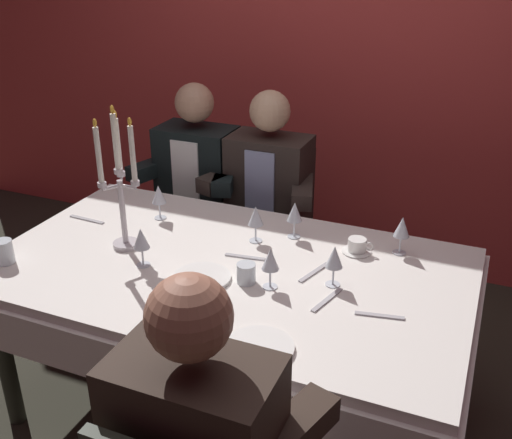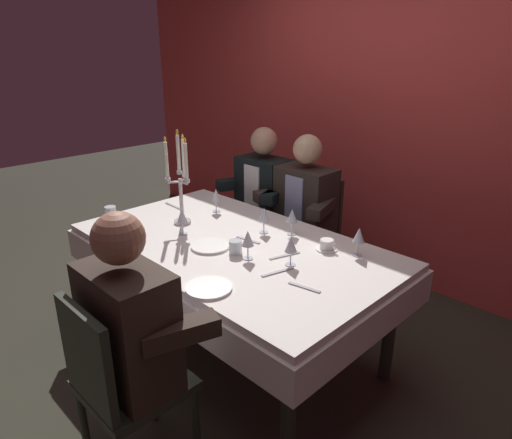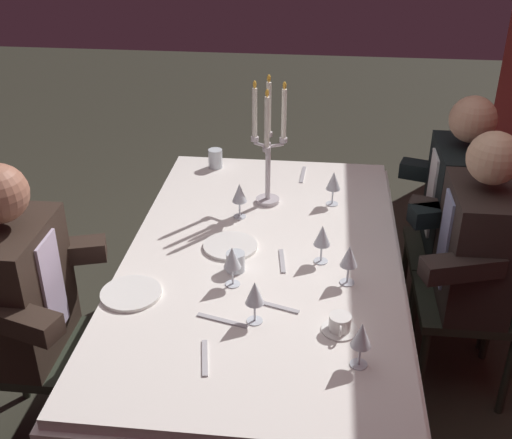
# 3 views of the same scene
# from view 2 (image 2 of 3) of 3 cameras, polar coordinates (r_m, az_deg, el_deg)

# --- Properties ---
(ground_plane) EXTENTS (12.00, 12.00, 0.00)m
(ground_plane) POSITION_cam_2_polar(r_m,az_deg,el_deg) (3.07, -2.70, -15.62)
(ground_plane) COLOR #302F24
(back_wall) EXTENTS (6.00, 0.12, 2.70)m
(back_wall) POSITION_cam_2_polar(r_m,az_deg,el_deg) (3.81, 16.21, 12.96)
(back_wall) COLOR #C23C39
(back_wall) RESTS_ON ground_plane
(dining_table) EXTENTS (1.94, 1.14, 0.74)m
(dining_table) POSITION_cam_2_polar(r_m,az_deg,el_deg) (2.74, -2.92, -5.13)
(dining_table) COLOR white
(dining_table) RESTS_ON ground_plane
(candelabra) EXTENTS (0.15, 0.17, 0.61)m
(candelabra) POSITION_cam_2_polar(r_m,az_deg,el_deg) (2.93, -9.44, 4.57)
(candelabra) COLOR silver
(candelabra) RESTS_ON dining_table
(dinner_plate_0) EXTENTS (0.22, 0.22, 0.01)m
(dinner_plate_0) POSITION_cam_2_polar(r_m,az_deg,el_deg) (2.20, -5.92, -8.48)
(dinner_plate_0) COLOR white
(dinner_plate_0) RESTS_ON dining_table
(dinner_plate_1) EXTENTS (0.22, 0.22, 0.01)m
(dinner_plate_1) POSITION_cam_2_polar(r_m,az_deg,el_deg) (2.64, -5.73, -3.30)
(dinner_plate_1) COLOR white
(dinner_plate_1) RESTS_ON dining_table
(wine_glass_0) EXTENTS (0.07, 0.07, 0.16)m
(wine_glass_0) POSITION_cam_2_polar(r_m,az_deg,el_deg) (2.54, 12.71, -2.03)
(wine_glass_0) COLOR silver
(wine_glass_0) RESTS_ON dining_table
(wine_glass_1) EXTENTS (0.07, 0.07, 0.16)m
(wine_glass_1) POSITION_cam_2_polar(r_m,az_deg,el_deg) (2.77, 4.52, 0.38)
(wine_glass_1) COLOR silver
(wine_glass_1) RESTS_ON dining_table
(wine_glass_2) EXTENTS (0.07, 0.07, 0.16)m
(wine_glass_2) POSITION_cam_2_polar(r_m,az_deg,el_deg) (2.38, 4.37, -3.19)
(wine_glass_2) COLOR silver
(wine_glass_2) RESTS_ON dining_table
(wine_glass_3) EXTENTS (0.07, 0.07, 0.16)m
(wine_glass_3) POSITION_cam_2_polar(r_m,az_deg,el_deg) (2.44, -1.03, -2.49)
(wine_glass_3) COLOR silver
(wine_glass_3) RESTS_ON dining_table
(wine_glass_4) EXTENTS (0.07, 0.07, 0.16)m
(wine_glass_4) POSITION_cam_2_polar(r_m,az_deg,el_deg) (2.80, -9.21, 0.38)
(wine_glass_4) COLOR silver
(wine_glass_4) RESTS_ON dining_table
(wine_glass_5) EXTENTS (0.07, 0.07, 0.16)m
(wine_glass_5) POSITION_cam_2_polar(r_m,az_deg,el_deg) (2.78, 0.99, 0.57)
(wine_glass_5) COLOR silver
(wine_glass_5) RESTS_ON dining_table
(wine_glass_6) EXTENTS (0.07, 0.07, 0.16)m
(wine_glass_6) POSITION_cam_2_polar(r_m,az_deg,el_deg) (3.16, -5.02, 3.00)
(wine_glass_6) COLOR silver
(wine_glass_6) RESTS_ON dining_table
(water_tumbler_0) EXTENTS (0.07, 0.07, 0.08)m
(water_tumbler_0) POSITION_cam_2_polar(r_m,az_deg,el_deg) (2.54, -2.57, -3.45)
(water_tumbler_0) COLOR silver
(water_tumbler_0) RESTS_ON dining_table
(water_tumbler_1) EXTENTS (0.07, 0.07, 0.10)m
(water_tumbler_1) POSITION_cam_2_polar(r_m,az_deg,el_deg) (3.15, -17.66, 0.69)
(water_tumbler_1) COLOR silver
(water_tumbler_1) RESTS_ON dining_table
(coffee_cup_0) EXTENTS (0.13, 0.12, 0.06)m
(coffee_cup_0) POSITION_cam_2_polar(r_m,az_deg,el_deg) (2.62, 8.84, -3.20)
(coffee_cup_0) COLOR white
(coffee_cup_0) RESTS_ON dining_table
(knife_0) EXTENTS (0.07, 0.19, 0.01)m
(knife_0) POSITION_cam_2_polar(r_m,az_deg,el_deg) (2.35, 2.72, -6.56)
(knife_0) COLOR #B7B7BC
(knife_0) RESTS_ON dining_table
(spoon_1) EXTENTS (0.17, 0.05, 0.01)m
(spoon_1) POSITION_cam_2_polar(r_m,az_deg,el_deg) (2.22, 6.03, -8.40)
(spoon_1) COLOR #B7B7BC
(spoon_1) RESTS_ON dining_table
(fork_2) EXTENTS (0.17, 0.04, 0.01)m
(fork_2) POSITION_cam_2_polar(r_m,az_deg,el_deg) (2.72, -1.01, -2.56)
(fork_2) COLOR #B7B7BC
(fork_2) RESTS_ON dining_table
(knife_3) EXTENTS (0.19, 0.03, 0.01)m
(knife_3) POSITION_cam_2_polar(r_m,az_deg,el_deg) (3.34, -10.30, 1.68)
(knife_3) COLOR #B7B7BC
(knife_3) RESTS_ON dining_table
(knife_4) EXTENTS (0.07, 0.19, 0.01)m
(knife_4) POSITION_cam_2_polar(r_m,az_deg,el_deg) (2.52, 3.61, -4.52)
(knife_4) COLOR #B7B7BC
(knife_4) RESTS_ON dining_table
(seated_diner_0) EXTENTS (0.63, 0.48, 1.24)m
(seated_diner_0) POSITION_cam_2_polar(r_m,az_deg,el_deg) (3.67, 1.03, 3.68)
(seated_diner_0) COLOR #272C21
(seated_diner_0) RESTS_ON ground_plane
(seated_diner_1) EXTENTS (0.63, 0.48, 1.24)m
(seated_diner_1) POSITION_cam_2_polar(r_m,az_deg,el_deg) (3.40, 6.25, 2.14)
(seated_diner_1) COLOR #272C21
(seated_diner_1) RESTS_ON ground_plane
(seated_diner_2) EXTENTS (0.63, 0.48, 1.24)m
(seated_diner_2) POSITION_cam_2_polar(r_m,az_deg,el_deg) (2.01, -15.76, -12.84)
(seated_diner_2) COLOR #272C21
(seated_diner_2) RESTS_ON ground_plane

